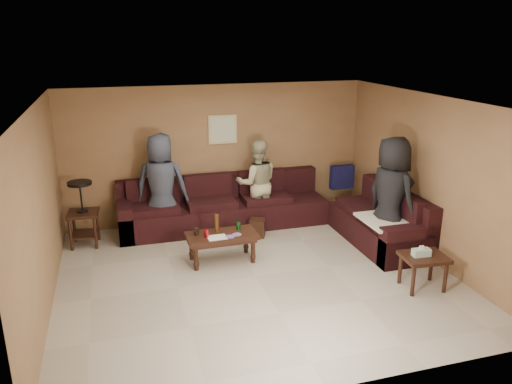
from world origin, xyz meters
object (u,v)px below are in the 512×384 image
person_right (391,196)px  side_table_right (423,260)px  waste_bin (257,228)px  person_middle (257,183)px  coffee_table (221,238)px  person_left (162,185)px  end_table_left (83,212)px  sectional_sofa (276,215)px

person_right → side_table_right: bearing=157.1°
person_right → waste_bin: bearing=41.7°
side_table_right → person_middle: 3.32m
coffee_table → person_middle: person_middle is taller
person_left → person_right: (3.35, -1.72, 0.05)m
waste_bin → person_left: (-1.53, 0.53, 0.74)m
side_table_right → waste_bin: size_ratio=2.03×
person_right → person_left: bearing=47.9°
side_table_right → person_left: person_left is taller
coffee_table → person_middle: size_ratio=0.68×
end_table_left → side_table_right: 5.30m
side_table_right → coffee_table: bearing=146.7°
waste_bin → person_middle: size_ratio=0.20×
end_table_left → person_left: person_left is taller
person_middle → person_right: 2.41m
sectional_sofa → side_table_right: (1.28, -2.47, 0.09)m
side_table_right → person_middle: size_ratio=0.40×
person_middle → person_right: bearing=140.1°
side_table_right → person_left: (-3.18, 2.92, 0.48)m
sectional_sofa → coffee_table: bearing=-143.5°
side_table_right → person_right: person_right is taller
sectional_sofa → person_middle: person_middle is taller
coffee_table → waste_bin: 1.15m
sectional_sofa → person_middle: (-0.21, 0.47, 0.46)m
coffee_table → person_left: 1.59m
sectional_sofa → side_table_right: bearing=-62.7°
person_left → person_right: bearing=168.8°
person_left → person_middle: person_left is taller
waste_bin → person_middle: bearing=74.1°
person_middle → side_table_right: bearing=123.4°
end_table_left → coffee_table: bearing=-31.4°
coffee_table → waste_bin: bearing=44.6°
person_right → end_table_left: bearing=55.7°
person_middle → sectional_sofa: bearing=121.0°
person_middle → person_right: (1.66, -1.74, 0.15)m
end_table_left → person_right: person_right is taller
coffee_table → end_table_left: end_table_left is taller
waste_bin → person_middle: (0.16, 0.54, 0.63)m
sectional_sofa → coffee_table: (-1.17, -0.87, 0.06)m
coffee_table → waste_bin: coffee_table is taller
coffee_table → side_table_right: 2.93m
coffee_table → waste_bin: (0.80, 0.79, -0.23)m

